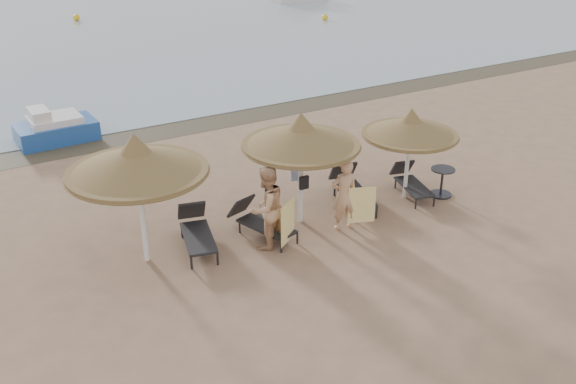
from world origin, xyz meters
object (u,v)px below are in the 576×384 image
side_table (442,183)px  person_right (344,189)px  lounger_far_right (410,181)px  palapa_left (137,161)px  palapa_right (410,127)px  pedal_boat (55,128)px  lounger_far_left (196,230)px  person_left (266,202)px  lounger_near_left (259,220)px  lounger_near_right (351,187)px  palapa_center (301,136)px

side_table → person_right: 3.40m
lounger_far_right → palapa_left: bearing=-167.0°
palapa_right → pedal_boat: bearing=128.3°
lounger_far_left → person_left: (1.36, -0.90, 0.76)m
lounger_near_left → pedal_boat: 9.23m
person_right → lounger_near_right: bearing=-120.4°
palapa_center → palapa_right: bearing=-4.6°
lounger_far_right → pedal_boat: (-7.39, 8.85, 0.08)m
lounger_near_right → palapa_center: bearing=-155.4°
lounger_far_left → pedal_boat: (-1.33, 8.49, 0.04)m
lounger_near_right → side_table: lounger_near_right is taller
palapa_center → lounger_near_left: 2.23m
palapa_left → palapa_right: (7.00, -0.42, -0.41)m
lounger_far_right → person_right: size_ratio=0.86×
palapa_right → person_left: size_ratio=1.09×
lounger_near_right → person_right: size_ratio=1.00×
person_left → lounger_far_right: bearing=170.5°
palapa_center → person_left: bearing=-153.1°
lounger_near_left → lounger_near_right: bearing=-10.4°
palapa_center → person_right: palapa_center is taller
palapa_center → lounger_far_left: bearing=174.8°
lounger_near_right → lounger_far_right: bearing=2.5°
palapa_center → lounger_far_left: (-2.66, 0.24, -1.86)m
person_right → palapa_right: bearing=-154.3°
lounger_near_left → pedal_boat: size_ratio=0.76×
lounger_near_left → person_right: bearing=-39.5°
palapa_left → lounger_near_left: palapa_left is taller
lounger_near_left → person_right: 2.15m
palapa_center → palapa_left: bearing=177.6°
palapa_center → lounger_far_right: palapa_center is taller
person_right → side_table: bearing=-164.7°
palapa_left → palapa_center: size_ratio=1.06×
palapa_center → lounger_far_right: bearing=-1.9°
lounger_near_left → side_table: lounger_near_left is taller
lounger_near_left → side_table: 5.24m
lounger_far_left → lounger_far_right: 6.07m
palapa_left → pedal_boat: bearing=90.7°
lounger_far_left → lounger_far_right: size_ratio=1.12×
lounger_far_left → person_left: person_left is taller
palapa_left → pedal_boat: 8.79m
lounger_near_left → side_table: size_ratio=2.48×
person_left → pedal_boat: size_ratio=0.91×
palapa_left → lounger_far_right: size_ratio=1.68×
person_right → pedal_boat: (-4.69, 9.58, -0.62)m
lounger_far_left → pedal_boat: bearing=112.7°
lounger_near_left → lounger_far_right: lounger_near_left is taller
palapa_center → palapa_right: (3.11, -0.25, -0.27)m
palapa_right → person_right: size_ratio=1.20×
lounger_near_left → lounger_near_right: size_ratio=0.91×
palapa_left → side_table: bearing=-5.8°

